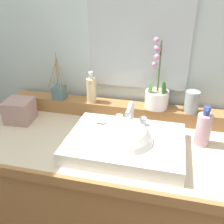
{
  "coord_description": "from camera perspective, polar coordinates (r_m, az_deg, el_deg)",
  "views": [
    {
      "loc": [
        0.28,
        -0.95,
        1.5
      ],
      "look_at": [
        0.05,
        -0.02,
        1.01
      ],
      "focal_mm": 40.67,
      "sensor_mm": 36.0,
      "label": 1
    }
  ],
  "objects": [
    {
      "name": "tissue_box",
      "position": [
        1.38,
        -20.06,
        0.29
      ],
      "size": [
        0.14,
        0.14,
        0.11
      ],
      "primitive_type": "cube",
      "rotation": [
        0.0,
        0.0,
        0.08
      ],
      "color": "tan",
      "rests_on": "vanity_cabinet"
    },
    {
      "name": "potted_plant",
      "position": [
        1.28,
        10.05,
        3.77
      ],
      "size": [
        0.12,
        0.12,
        0.35
      ],
      "color": "silver",
      "rests_on": "back_ledge"
    },
    {
      "name": "mirror",
      "position": [
        1.26,
        6.09,
        18.11
      ],
      "size": [
        0.5,
        0.02,
        0.58
      ],
      "primitive_type": "cube",
      "color": "silver"
    },
    {
      "name": "sink_basin",
      "position": [
        1.08,
        2.93,
        -7.54
      ],
      "size": [
        0.49,
        0.36,
        0.28
      ],
      "color": "white",
      "rests_on": "vanity_cabinet"
    },
    {
      "name": "lotion_bottle",
      "position": [
        1.17,
        19.87,
        -3.56
      ],
      "size": [
        0.06,
        0.07,
        0.18
      ],
      "color": "#CCA1AD",
      "rests_on": "vanity_cabinet"
    },
    {
      "name": "back_ledge",
      "position": [
        1.35,
        0.62,
        0.65
      ],
      "size": [
        1.15,
        0.1,
        0.08
      ],
      "primitive_type": "cube",
      "color": "#A16F3F",
      "rests_on": "vanity_cabinet"
    },
    {
      "name": "wall_back",
      "position": [
        1.41,
        2.31,
        15.32
      ],
      "size": [
        2.86,
        0.2,
        2.43
      ],
      "primitive_type": "cube",
      "color": "silver",
      "rests_on": "ground"
    },
    {
      "name": "reed_diffuser",
      "position": [
        1.4,
        -11.77,
        4.48
      ],
      "size": [
        0.11,
        0.09,
        0.25
      ],
      "color": "slate",
      "rests_on": "back_ledge"
    },
    {
      "name": "tumbler_cup",
      "position": [
        1.28,
        17.49,
        2.18
      ],
      "size": [
        0.07,
        0.07,
        0.11
      ],
      "primitive_type": "cylinder",
      "color": "#929B9A",
      "rests_on": "back_ledge"
    },
    {
      "name": "vanity_cabinet",
      "position": [
        1.45,
        -1.71,
        -20.2
      ],
      "size": [
        1.22,
        0.59,
        0.86
      ],
      "color": "#A16F3F",
      "rests_on": "ground"
    },
    {
      "name": "soap_dispenser",
      "position": [
        1.33,
        -4.67,
        5.07
      ],
      "size": [
        0.05,
        0.05,
        0.16
      ],
      "color": "#D6BA86",
      "rests_on": "back_ledge"
    },
    {
      "name": "soap_bar",
      "position": [
        1.17,
        -2.39,
        -1.89
      ],
      "size": [
        0.07,
        0.04,
        0.02
      ],
      "primitive_type": "ellipsoid",
      "color": "beige",
      "rests_on": "sink_basin"
    }
  ]
}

